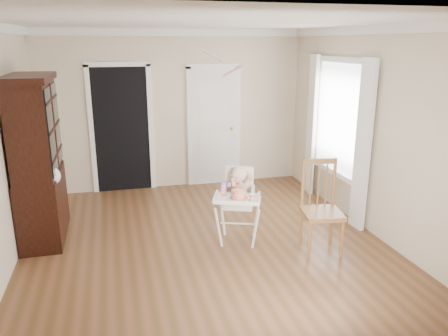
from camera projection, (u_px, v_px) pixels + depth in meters
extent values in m
plane|color=#50361B|center=(206.00, 245.00, 5.56)|extent=(5.00, 5.00, 0.00)
plane|color=white|center=(203.00, 22.00, 4.81)|extent=(5.00, 5.00, 0.00)
plane|color=beige|center=(174.00, 111.00, 7.51)|extent=(4.50, 0.00, 4.50)
plane|color=beige|center=(372.00, 132.00, 5.73)|extent=(0.00, 5.00, 5.00)
cube|color=black|center=(122.00, 130.00, 7.36)|extent=(0.90, 0.03, 2.10)
cube|color=white|center=(92.00, 132.00, 7.24)|extent=(0.08, 0.05, 2.18)
cube|color=white|center=(151.00, 129.00, 7.47)|extent=(0.08, 0.05, 2.18)
cube|color=white|center=(117.00, 64.00, 7.05)|extent=(1.06, 0.05, 0.08)
cube|color=white|center=(214.00, 127.00, 7.74)|extent=(0.80, 0.05, 2.05)
cube|color=white|center=(190.00, 129.00, 7.64)|extent=(0.08, 0.05, 2.13)
cube|color=white|center=(238.00, 126.00, 7.86)|extent=(0.08, 0.05, 2.13)
sphere|color=gold|center=(232.00, 128.00, 7.80)|extent=(0.06, 0.06, 0.06)
cube|color=white|center=(340.00, 118.00, 6.45)|extent=(0.02, 1.20, 1.60)
cube|color=white|center=(344.00, 60.00, 6.22)|extent=(0.06, 1.36, 0.08)
cube|color=white|center=(363.00, 147.00, 5.78)|extent=(0.08, 0.28, 2.30)
cube|color=white|center=(311.00, 126.00, 7.23)|extent=(0.08, 0.28, 2.30)
cylinder|color=white|center=(219.00, 228.00, 5.41)|extent=(0.14, 0.09, 0.57)
cylinder|color=white|center=(255.00, 230.00, 5.37)|extent=(0.09, 0.15, 0.57)
cylinder|color=white|center=(222.00, 215.00, 5.81)|extent=(0.09, 0.15, 0.57)
cylinder|color=white|center=(257.00, 217.00, 5.77)|extent=(0.14, 0.09, 0.57)
cylinder|color=white|center=(238.00, 224.00, 5.54)|extent=(0.42, 0.18, 0.02)
cube|color=silver|center=(238.00, 203.00, 5.52)|extent=(0.46, 0.45, 0.08)
cube|color=silver|center=(224.00, 194.00, 5.50)|extent=(0.15, 0.32, 0.17)
cube|color=silver|center=(253.00, 195.00, 5.47)|extent=(0.15, 0.32, 0.17)
cube|color=silver|center=(239.00, 182.00, 5.61)|extent=(0.36, 0.18, 0.42)
cube|color=white|center=(237.00, 199.00, 5.26)|extent=(0.63, 0.54, 0.03)
cube|color=white|center=(236.00, 202.00, 5.08)|extent=(0.51, 0.22, 0.04)
ellipsoid|color=beige|center=(239.00, 192.00, 5.50)|extent=(0.27, 0.24, 0.27)
sphere|color=beige|center=(239.00, 175.00, 5.44)|extent=(0.24, 0.24, 0.19)
sphere|color=red|center=(238.00, 189.00, 5.43)|extent=(0.14, 0.14, 0.14)
sphere|color=red|center=(236.00, 180.00, 5.38)|extent=(0.07, 0.07, 0.07)
sphere|color=red|center=(250.00, 177.00, 5.36)|extent=(0.06, 0.06, 0.06)
cylinder|color=silver|center=(239.00, 198.00, 5.23)|extent=(0.23, 0.23, 0.01)
cylinder|color=#EC2942|center=(239.00, 194.00, 5.21)|extent=(0.18, 0.18, 0.10)
cylinder|color=#F2E08C|center=(240.00, 191.00, 5.18)|extent=(0.08, 0.08, 0.02)
cylinder|color=#E78DC9|center=(223.00, 189.00, 5.40)|extent=(0.07, 0.07, 0.11)
cylinder|color=#9267B5|center=(223.00, 183.00, 5.38)|extent=(0.08, 0.08, 0.03)
cone|color=#9267B5|center=(223.00, 180.00, 5.37)|extent=(0.02, 0.02, 0.04)
cube|color=black|center=(43.00, 205.00, 5.68)|extent=(0.49, 1.17, 0.88)
cube|color=black|center=(34.00, 128.00, 5.39)|extent=(0.45, 1.17, 1.17)
cube|color=black|center=(51.00, 131.00, 5.18)|extent=(0.02, 0.51, 1.03)
cube|color=black|center=(57.00, 123.00, 5.72)|extent=(0.02, 0.51, 1.03)
cube|color=black|center=(28.00, 78.00, 5.22)|extent=(0.53, 1.25, 0.08)
ellipsoid|color=white|center=(52.00, 176.00, 5.27)|extent=(0.20, 0.16, 0.22)
cube|color=brown|center=(322.00, 214.00, 5.27)|extent=(0.53, 0.53, 0.05)
cylinder|color=brown|center=(310.00, 240.00, 5.13)|extent=(0.04, 0.04, 0.49)
cylinder|color=brown|center=(342.00, 238.00, 5.17)|extent=(0.04, 0.04, 0.49)
cylinder|color=brown|center=(301.00, 226.00, 5.51)|extent=(0.04, 0.04, 0.49)
cylinder|color=brown|center=(331.00, 225.00, 5.54)|extent=(0.04, 0.04, 0.49)
cylinder|color=brown|center=(303.00, 184.00, 5.36)|extent=(0.04, 0.04, 0.63)
cylinder|color=brown|center=(334.00, 183.00, 5.40)|extent=(0.04, 0.04, 0.63)
cube|color=brown|center=(320.00, 161.00, 5.30)|extent=(0.42, 0.11, 0.07)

